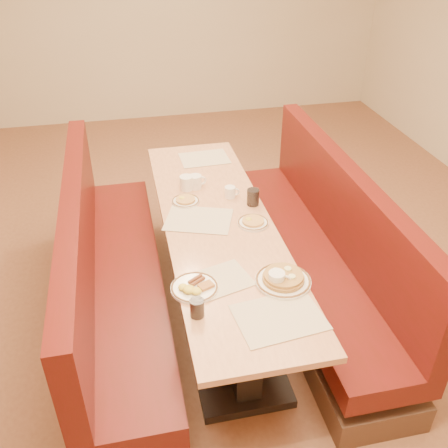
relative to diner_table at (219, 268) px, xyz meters
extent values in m
plane|color=#9E6647|center=(0.00, 0.00, -0.37)|extent=(8.00, 8.00, 0.00)
cube|color=beige|center=(0.00, 4.00, 1.03)|extent=(6.00, 0.04, 2.80)
cube|color=black|center=(0.00, 0.00, -0.34)|extent=(0.55, 1.88, 0.06)
cube|color=black|center=(0.00, 0.00, -0.02)|extent=(0.15, 1.75, 0.71)
cube|color=#E79F6B|center=(0.00, 0.00, 0.36)|extent=(0.70, 2.50, 0.04)
cube|color=#4C3326|center=(-0.68, 0.00, -0.27)|extent=(0.55, 2.50, 0.20)
cube|color=#56100E|center=(-0.68, 0.00, 0.00)|extent=(0.55, 2.50, 0.16)
cube|color=#56100E|center=(-0.89, 0.00, 0.38)|extent=(0.12, 2.50, 0.60)
cube|color=#4C3326|center=(0.68, 0.00, -0.27)|extent=(0.55, 2.50, 0.20)
cube|color=#56100E|center=(0.68, 0.00, 0.00)|extent=(0.55, 2.50, 0.16)
cube|color=#56100E|center=(0.89, 0.00, 0.38)|extent=(0.12, 2.50, 0.60)
cube|color=beige|center=(-0.12, -0.58, 0.38)|extent=(0.40, 0.34, 0.00)
cube|color=beige|center=(0.12, -0.93, 0.38)|extent=(0.47, 0.37, 0.00)
cube|color=beige|center=(-0.12, 0.06, 0.38)|extent=(0.51, 0.44, 0.00)
cube|color=beige|center=(0.08, 0.97, 0.38)|extent=(0.40, 0.30, 0.00)
cylinder|color=white|center=(0.22, -0.67, 0.39)|extent=(0.31, 0.31, 0.02)
torus|color=brown|center=(0.22, -0.67, 0.40)|extent=(0.30, 0.30, 0.01)
cylinder|color=#B58D41|center=(0.22, -0.67, 0.41)|extent=(0.23, 0.23, 0.02)
cylinder|color=#B58D41|center=(0.22, -0.67, 0.43)|extent=(0.22, 0.22, 0.02)
cylinder|color=#EFEB9C|center=(0.26, -0.64, 0.44)|extent=(0.04, 0.04, 0.01)
cylinder|color=#EFEB9C|center=(0.19, -0.64, 0.44)|extent=(0.04, 0.04, 0.01)
cylinder|color=#EFEB9C|center=(0.19, -0.71, 0.44)|extent=(0.04, 0.04, 0.01)
cylinder|color=#EFEB9C|center=(0.26, -0.71, 0.44)|extent=(0.04, 0.04, 0.01)
cylinder|color=white|center=(-0.26, -0.63, 0.38)|extent=(0.26, 0.26, 0.02)
torus|color=brown|center=(-0.26, -0.63, 0.39)|extent=(0.25, 0.25, 0.01)
ellipsoid|color=yellow|center=(-0.30, -0.66, 0.41)|extent=(0.06, 0.06, 0.04)
ellipsoid|color=yellow|center=(-0.26, -0.68, 0.41)|extent=(0.06, 0.06, 0.03)
ellipsoid|color=yellow|center=(-0.32, -0.63, 0.41)|extent=(0.05, 0.05, 0.03)
cylinder|color=brown|center=(-0.24, -0.60, 0.40)|extent=(0.09, 0.07, 0.02)
cylinder|color=brown|center=(-0.25, -0.57, 0.40)|extent=(0.09, 0.07, 0.02)
cube|color=#CF8540|center=(-0.20, -0.64, 0.40)|extent=(0.09, 0.08, 0.02)
cylinder|color=white|center=(0.22, -0.07, 0.38)|extent=(0.20, 0.20, 0.02)
torus|color=brown|center=(0.22, -0.07, 0.39)|extent=(0.20, 0.20, 0.01)
cylinder|color=#E9A552|center=(0.22, -0.07, 0.40)|extent=(0.14, 0.14, 0.02)
ellipsoid|color=yellow|center=(0.19, -0.05, 0.41)|extent=(0.04, 0.04, 0.02)
cylinder|color=white|center=(-0.17, 0.30, 0.38)|extent=(0.19, 0.19, 0.01)
torus|color=brown|center=(-0.17, 0.30, 0.39)|extent=(0.19, 0.19, 0.01)
cylinder|color=#E9A552|center=(-0.17, 0.30, 0.40)|extent=(0.14, 0.14, 0.01)
ellipsoid|color=yellow|center=(-0.19, 0.32, 0.40)|extent=(0.04, 0.04, 0.02)
cylinder|color=white|center=(0.18, -0.70, 0.42)|extent=(0.09, 0.09, 0.10)
torus|color=white|center=(0.22, -0.71, 0.42)|extent=(0.07, 0.03, 0.07)
cylinder|color=black|center=(0.18, -0.70, 0.46)|extent=(0.08, 0.08, 0.01)
cylinder|color=white|center=(-0.13, 0.49, 0.43)|extent=(0.10, 0.10, 0.10)
torus|color=white|center=(-0.09, 0.47, 0.43)|extent=(0.07, 0.05, 0.07)
cylinder|color=black|center=(-0.13, 0.49, 0.47)|extent=(0.08, 0.08, 0.01)
cylinder|color=white|center=(0.15, 0.31, 0.42)|extent=(0.08, 0.08, 0.08)
torus|color=white|center=(0.19, 0.30, 0.42)|extent=(0.06, 0.02, 0.06)
cylinder|color=black|center=(0.15, 0.31, 0.45)|extent=(0.06, 0.06, 0.01)
cylinder|color=white|center=(-0.07, 0.50, 0.42)|extent=(0.09, 0.09, 0.10)
torus|color=white|center=(-0.02, 0.50, 0.42)|extent=(0.07, 0.02, 0.07)
cylinder|color=black|center=(-0.07, 0.50, 0.47)|extent=(0.08, 0.08, 0.01)
cylinder|color=black|center=(-0.28, -0.83, 0.43)|extent=(0.07, 0.07, 0.10)
cylinder|color=silver|center=(-0.28, -0.83, 0.43)|extent=(0.07, 0.07, 0.10)
cylinder|color=black|center=(0.28, 0.18, 0.43)|extent=(0.08, 0.08, 0.11)
cylinder|color=silver|center=(0.28, 0.18, 0.43)|extent=(0.08, 0.08, 0.12)
camera|label=1|loc=(-0.54, -2.68, 2.14)|focal=40.00mm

